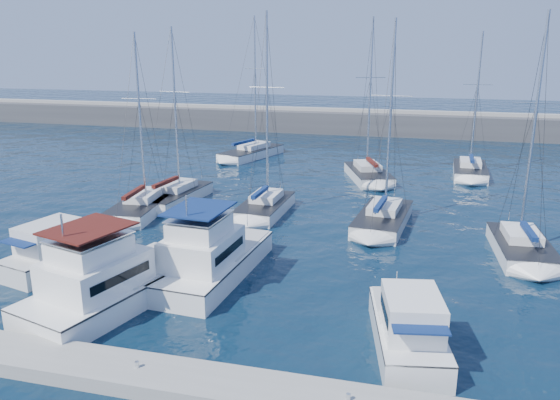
% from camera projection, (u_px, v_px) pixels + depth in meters
% --- Properties ---
extents(ground, '(220.00, 220.00, 0.00)m').
position_uv_depth(ground, '(233.00, 270.00, 31.03)').
color(ground, black).
rests_on(ground, ground).
extents(breakwater, '(160.00, 6.00, 4.45)m').
position_uv_depth(breakwater, '(350.00, 125.00, 79.20)').
color(breakwater, '#424244').
rests_on(breakwater, ground).
extents(dock, '(40.00, 2.20, 0.60)m').
position_uv_depth(dock, '(138.00, 374.00, 20.70)').
color(dock, gray).
rests_on(dock, ground).
extents(dock_cleat_centre, '(0.16, 0.16, 0.25)m').
position_uv_depth(dock_cleat_centre, '(137.00, 364.00, 20.59)').
color(dock_cleat_centre, silver).
rests_on(dock_cleat_centre, dock).
extents(dock_cleat_near_stbd, '(0.16, 0.16, 0.25)m').
position_uv_depth(dock_cleat_near_stbd, '(348.00, 397.00, 18.69)').
color(dock_cleat_near_stbd, silver).
rests_on(dock_cleat_near_stbd, dock).
extents(motor_yacht_port_outer, '(4.30, 7.64, 3.20)m').
position_uv_depth(motor_yacht_port_outer, '(61.00, 251.00, 31.29)').
color(motor_yacht_port_outer, silver).
rests_on(motor_yacht_port_outer, ground).
extents(motor_yacht_port_inner, '(6.44, 10.44, 4.69)m').
position_uv_depth(motor_yacht_port_inner, '(109.00, 283.00, 26.60)').
color(motor_yacht_port_inner, white).
rests_on(motor_yacht_port_inner, ground).
extents(motor_yacht_stbd_inner, '(4.38, 9.72, 4.69)m').
position_uv_depth(motor_yacht_stbd_inner, '(209.00, 259.00, 29.62)').
color(motor_yacht_stbd_inner, white).
rests_on(motor_yacht_stbd_inner, ground).
extents(motor_yacht_stbd_outer, '(3.76, 6.96, 3.20)m').
position_uv_depth(motor_yacht_stbd_outer, '(408.00, 330.00, 22.63)').
color(motor_yacht_stbd_outer, white).
rests_on(motor_yacht_stbd_outer, ground).
extents(sailboat_mid_a, '(3.81, 8.10, 13.59)m').
position_uv_depth(sailboat_mid_a, '(142.00, 206.00, 41.46)').
color(sailboat_mid_a, white).
rests_on(sailboat_mid_a, ground).
extents(sailboat_mid_b, '(3.91, 7.84, 14.03)m').
position_uv_depth(sailboat_mid_b, '(175.00, 196.00, 44.33)').
color(sailboat_mid_b, silver).
rests_on(sailboat_mid_b, ground).
extents(sailboat_mid_c, '(3.23, 6.95, 15.00)m').
position_uv_depth(sailboat_mid_c, '(265.00, 206.00, 41.30)').
color(sailboat_mid_c, white).
rests_on(sailboat_mid_c, ground).
extents(sailboat_mid_d, '(4.00, 8.16, 14.40)m').
position_uv_depth(sailboat_mid_d, '(383.00, 218.00, 38.55)').
color(sailboat_mid_d, silver).
rests_on(sailboat_mid_d, ground).
extents(sailboat_mid_e, '(3.43, 7.02, 14.57)m').
position_uv_depth(sailboat_mid_e, '(521.00, 247.00, 33.05)').
color(sailboat_mid_e, white).
rests_on(sailboat_mid_e, ground).
extents(sailboat_back_a, '(5.76, 9.37, 15.70)m').
position_uv_depth(sailboat_back_a, '(252.00, 153.00, 61.91)').
color(sailboat_back_a, white).
rests_on(sailboat_back_a, ground).
extents(sailboat_back_b, '(5.51, 8.34, 15.12)m').
position_uv_depth(sailboat_back_b, '(368.00, 174.00, 51.68)').
color(sailboat_back_b, silver).
rests_on(sailboat_back_b, ground).
extents(sailboat_back_c, '(3.34, 7.47, 13.91)m').
position_uv_depth(sailboat_back_c, '(470.00, 171.00, 53.13)').
color(sailboat_back_c, white).
rests_on(sailboat_back_c, ground).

